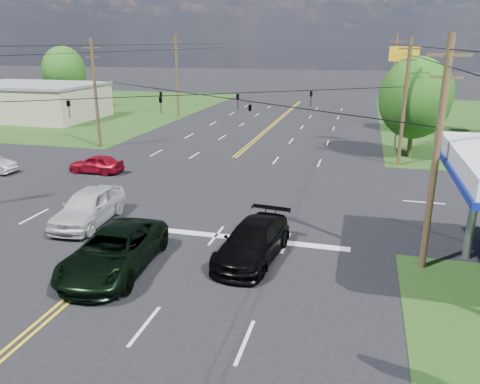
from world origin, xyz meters
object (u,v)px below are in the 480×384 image
(pole_right_far, at_px, (393,79))
(tree_right_a, at_px, (415,98))
(pole_left_far, at_px, (177,75))
(retail_nw, at_px, (33,102))
(pole_se, at_px, (436,155))
(tree_right_b, at_px, (429,92))
(pole_nw, at_px, (95,92))
(tree_far_l, at_px, (64,71))
(pickup_dkgreen, at_px, (114,251))
(pole_ne, at_px, (405,101))
(suv_black, at_px, (253,241))
(pickup_white, at_px, (89,207))

(pole_right_far, xyz_separation_m, tree_right_a, (1.00, -16.00, -0.30))
(pole_left_far, distance_m, tree_right_a, 31.39)
(retail_nw, xyz_separation_m, pole_left_far, (17.00, 6.00, 3.17))
(pole_se, xyz_separation_m, tree_right_b, (3.50, 33.00, -0.70))
(pole_left_far, height_order, tree_right_b, pole_left_far)
(retail_nw, xyz_separation_m, pole_nw, (17.00, -13.00, 2.92))
(tree_far_l, distance_m, pickup_dkgreen, 55.31)
(pole_se, xyz_separation_m, pole_ne, (0.00, 18.00, 0.00))
(pole_se, bearing_deg, pole_left_far, 125.10)
(suv_black, distance_m, pickup_white, 9.53)
(pole_right_far, xyz_separation_m, tree_far_l, (-45.00, 4.00, 0.03))
(pole_nw, relative_size, pickup_dkgreen, 1.51)
(retail_nw, bearing_deg, pole_se, -35.79)
(retail_nw, relative_size, pole_right_far, 1.60)
(retail_nw, distance_m, pole_left_far, 18.30)
(tree_right_a, bearing_deg, pole_left_far, 149.35)
(tree_far_l, bearing_deg, pickup_dkgreen, -53.89)
(pole_right_far, xyz_separation_m, pickup_dkgreen, (-12.50, -40.55, -4.29))
(pole_ne, height_order, tree_right_a, pole_ne)
(pole_nw, height_order, pole_ne, same)
(tree_right_b, relative_size, tree_far_l, 0.81)
(pole_right_far, bearing_deg, pole_ne, -90.00)
(retail_nw, xyz_separation_m, tree_far_l, (-2.00, 10.00, 3.19))
(retail_nw, xyz_separation_m, tree_right_b, (46.50, 2.00, 2.22))
(tree_right_b, distance_m, tree_far_l, 49.17)
(tree_right_b, relative_size, suv_black, 1.27)
(pole_nw, distance_m, pole_right_far, 32.20)
(tree_right_a, distance_m, tree_far_l, 50.16)
(pole_nw, xyz_separation_m, tree_right_a, (27.00, 3.00, -0.05))
(suv_black, bearing_deg, pickup_white, 174.65)
(pole_ne, bearing_deg, tree_far_l, 152.93)
(pole_right_far, height_order, tree_right_a, pole_right_far)
(pickup_dkgreen, bearing_deg, suv_black, 21.40)
(pole_left_far, height_order, pickup_white, pole_left_far)
(pole_se, distance_m, pole_ne, 18.00)
(tree_far_l, relative_size, pickup_white, 1.61)
(pole_nw, bearing_deg, pickup_dkgreen, -57.94)
(pole_right_far, relative_size, suv_black, 1.79)
(tree_right_a, distance_m, suv_black, 23.80)
(tree_right_a, bearing_deg, tree_far_l, 156.50)
(pole_left_far, xyz_separation_m, suv_black, (18.83, -37.98, -4.36))
(pole_left_far, bearing_deg, tree_right_a, -30.65)
(pole_left_far, xyz_separation_m, tree_right_a, (27.00, -16.00, -0.30))
(pole_se, distance_m, pole_left_far, 45.22)
(pickup_dkgreen, bearing_deg, retail_nw, 127.14)
(pole_right_far, relative_size, pickup_dkgreen, 1.59)
(tree_right_a, xyz_separation_m, suv_black, (-8.17, -21.98, -4.06))
(suv_black, bearing_deg, pole_right_far, 85.72)
(pickup_dkgreen, relative_size, suv_black, 1.13)
(pole_nw, xyz_separation_m, pickup_dkgreen, (13.50, -21.55, -4.04))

